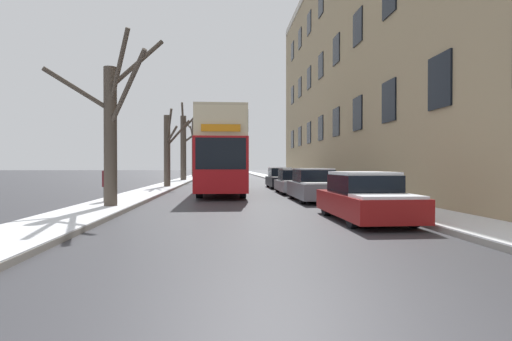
# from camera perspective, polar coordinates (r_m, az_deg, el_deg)

# --- Properties ---
(ground_plane) EXTENTS (320.00, 320.00, 0.00)m
(ground_plane) POSITION_cam_1_polar(r_m,az_deg,el_deg) (3.93, 9.69, -22.75)
(ground_plane) COLOR #38383D
(sidewalk_left) EXTENTS (2.10, 130.00, 0.16)m
(sidewalk_left) POSITION_cam_1_polar(r_m,az_deg,el_deg) (56.68, -8.95, -0.89)
(sidewalk_left) COLOR gray
(sidewalk_left) RESTS_ON ground
(sidewalk_right) EXTENTS (2.10, 130.00, 0.16)m
(sidewalk_right) POSITION_cam_1_polar(r_m,az_deg,el_deg) (56.85, 1.61, -0.88)
(sidewalk_right) COLOR gray
(sidewalk_right) RESTS_ON ground
(terrace_facade_right) EXTENTS (9.10, 41.84, 17.29)m
(terrace_facade_right) POSITION_cam_1_polar(r_m,az_deg,el_deg) (28.48, 20.50, 14.99)
(terrace_facade_right) COLOR tan
(terrace_facade_right) RESTS_ON ground
(bare_tree_left_0) EXTENTS (3.84, 2.32, 6.23)m
(bare_tree_left_0) POSITION_cam_1_polar(r_m,az_deg,el_deg) (15.01, -19.93, 5.95)
(bare_tree_left_0) COLOR #4C4238
(bare_tree_left_0) RESTS_ON ground
(bare_tree_left_1) EXTENTS (1.82, 1.49, 5.45)m
(bare_tree_left_1) POSITION_cam_1_polar(r_m,az_deg,el_deg) (28.50, -12.47, 3.00)
(bare_tree_left_1) COLOR #4C4238
(bare_tree_left_1) RESTS_ON ground
(bare_tree_left_2) EXTENTS (2.54, 2.09, 7.86)m
(bare_tree_left_2) POSITION_cam_1_polar(r_m,az_deg,el_deg) (41.48, -10.24, 3.56)
(bare_tree_left_2) COLOR #4C4238
(bare_tree_left_2) RESTS_ON ground
(bare_tree_left_3) EXTENTS (2.52, 2.90, 8.04)m
(bare_tree_left_3) POSITION_cam_1_polar(r_m,az_deg,el_deg) (55.93, -8.91, 3.33)
(bare_tree_left_3) COLOR #4C4238
(bare_tree_left_3) RESTS_ON ground
(double_decker_bus) EXTENTS (2.51, 10.06, 4.40)m
(double_decker_bus) POSITION_cam_1_polar(r_m,az_deg,el_deg) (22.67, -4.95, 2.96)
(double_decker_bus) COLOR red
(double_decker_bus) RESTS_ON ground
(parked_car_0) EXTENTS (1.79, 4.33, 1.40)m
(parked_car_0) POSITION_cam_1_polar(r_m,az_deg,el_deg) (11.83, 15.27, -3.83)
(parked_car_0) COLOR maroon
(parked_car_0) RESTS_ON ground
(parked_car_1) EXTENTS (1.76, 4.30, 1.47)m
(parked_car_1) POSITION_cam_1_polar(r_m,az_deg,el_deg) (18.07, 8.25, -2.20)
(parked_car_1) COLOR slate
(parked_car_1) RESTS_ON ground
(parked_car_2) EXTENTS (1.83, 3.99, 1.42)m
(parked_car_2) POSITION_cam_1_polar(r_m,az_deg,el_deg) (22.98, 5.48, -1.66)
(parked_car_2) COLOR #9EA3AD
(parked_car_2) RESTS_ON ground
(parked_car_3) EXTENTS (1.68, 4.36, 1.47)m
(parked_car_3) POSITION_cam_1_polar(r_m,az_deg,el_deg) (28.74, 3.45, -1.16)
(parked_car_3) COLOR black
(parked_car_3) RESTS_ON ground
(oncoming_van) EXTENTS (2.00, 5.41, 2.21)m
(oncoming_van) POSITION_cam_1_polar(r_m,az_deg,el_deg) (41.30, -4.53, 0.11)
(oncoming_van) COLOR #333842
(oncoming_van) RESTS_ON ground
(pedestrian_left_sidewalk) EXTENTS (0.35, 0.35, 1.59)m
(pedestrian_left_sidewalk) POSITION_cam_1_polar(r_m,az_deg,el_deg) (16.95, -20.57, -1.74)
(pedestrian_left_sidewalk) COLOR #4C4742
(pedestrian_left_sidewalk) RESTS_ON ground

